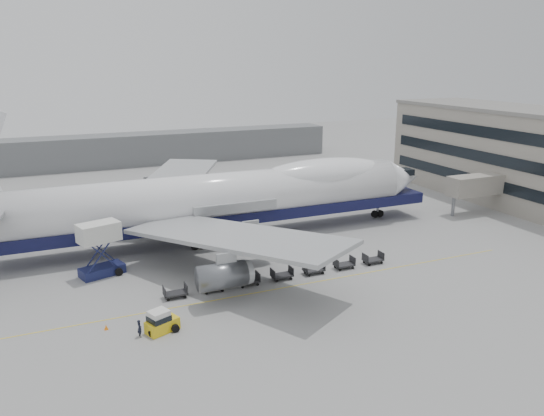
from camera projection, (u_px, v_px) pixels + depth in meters
name	position (u px, v px, depth m)	size (l,w,h in m)	color
ground	(253.00, 269.00, 60.47)	(260.00, 260.00, 0.00)	gray
apron_line	(274.00, 289.00, 55.16)	(60.00, 0.15, 0.01)	gold
hangar	(96.00, 152.00, 117.58)	(110.00, 8.00, 7.00)	slate
airliner	(224.00, 197.00, 69.81)	(67.00, 55.30, 19.98)	white
catering_truck	(100.00, 246.00, 58.04)	(5.15, 4.19, 6.03)	#1A1F4E
baggage_tug	(161.00, 322.00, 46.37)	(3.16, 2.45, 2.05)	yellow
ground_worker	(140.00, 328.00, 45.54)	(0.58, 0.38, 1.58)	black
traffic_cone	(106.00, 327.00, 46.90)	(0.34, 0.34, 0.50)	orange
dolly_0	(175.00, 293.00, 53.15)	(2.30, 1.35, 1.30)	#2D2D30
dolly_1	(213.00, 286.00, 54.65)	(2.30, 1.35, 1.30)	#2D2D30
dolly_2	(248.00, 280.00, 56.15)	(2.30, 1.35, 1.30)	#2D2D30
dolly_3	(282.00, 275.00, 57.65)	(2.30, 1.35, 1.30)	#2D2D30
dolly_4	(314.00, 269.00, 59.15)	(2.30, 1.35, 1.30)	#2D2D30
dolly_5	(344.00, 264.00, 60.65)	(2.30, 1.35, 1.30)	#2D2D30
dolly_6	(373.00, 259.00, 62.16)	(2.30, 1.35, 1.30)	#2D2D30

